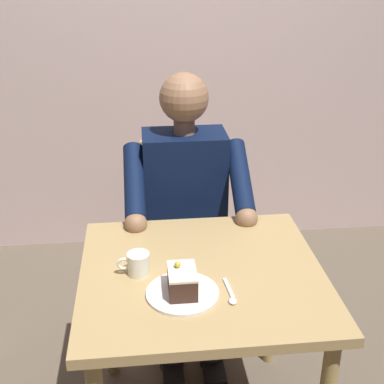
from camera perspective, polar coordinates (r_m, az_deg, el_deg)
The scene contains 7 objects.
dining_table at distance 1.83m, azimuth 1.09°, elevation -11.31°, with size 0.82×0.77×0.72m.
chair at distance 2.50m, azimuth -0.99°, elevation -3.86°, with size 0.42×0.42×0.90m.
seated_person at distance 2.28m, azimuth -0.63°, elevation -2.37°, with size 0.53×0.58×1.26m.
dessert_plate at distance 1.66m, azimuth -1.06°, elevation -11.07°, with size 0.23×0.23×0.01m, color white.
cake_slice at distance 1.63m, azimuth -1.08°, elevation -9.77°, with size 0.09×0.13×0.10m.
coffee_cup at distance 1.74m, azimuth -5.98°, elevation -7.83°, with size 0.11×0.08×0.08m.
dessert_spoon at distance 1.66m, azimuth 4.29°, elevation -11.25°, with size 0.03×0.14×0.01m.
Camera 1 is at (0.19, 1.47, 1.69)m, focal length 48.41 mm.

